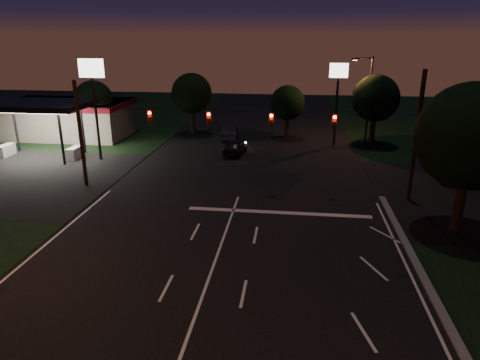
% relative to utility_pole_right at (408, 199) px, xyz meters
% --- Properties ---
extents(ground, '(140.00, 140.00, 0.00)m').
position_rel_utility_pole_right_xyz_m(ground, '(-12.00, -15.00, 0.00)').
color(ground, black).
rests_on(ground, ground).
extents(cross_street_left, '(20.00, 16.00, 0.02)m').
position_rel_utility_pole_right_xyz_m(cross_street_left, '(-32.00, 1.00, 0.00)').
color(cross_street_left, black).
rests_on(cross_street_left, ground).
extents(stop_bar, '(12.00, 0.50, 0.01)m').
position_rel_utility_pole_right_xyz_m(stop_bar, '(-9.00, -3.50, 0.01)').
color(stop_bar, silver).
rests_on(stop_bar, ground).
extents(utility_pole_right, '(0.30, 0.30, 9.00)m').
position_rel_utility_pole_right_xyz_m(utility_pole_right, '(0.00, 0.00, 0.00)').
color(utility_pole_right, black).
rests_on(utility_pole_right, ground).
extents(utility_pole_left, '(0.28, 0.28, 8.00)m').
position_rel_utility_pole_right_xyz_m(utility_pole_left, '(-24.00, 0.00, 0.00)').
color(utility_pole_left, black).
rests_on(utility_pole_left, ground).
extents(signal_span, '(24.00, 0.40, 1.56)m').
position_rel_utility_pole_right_xyz_m(signal_span, '(-12.00, -0.04, 5.50)').
color(signal_span, black).
rests_on(signal_span, ground).
extents(gas_station, '(14.20, 16.10, 5.25)m').
position_rel_utility_pole_right_xyz_m(gas_station, '(-33.86, 15.39, 2.38)').
color(gas_station, gray).
rests_on(gas_station, ground).
extents(pole_sign_left_near, '(2.20, 0.30, 9.10)m').
position_rel_utility_pole_right_xyz_m(pole_sign_left_near, '(-26.00, 7.00, 6.98)').
color(pole_sign_left_near, black).
rests_on(pole_sign_left_near, ground).
extents(pole_sign_right, '(1.80, 0.30, 8.40)m').
position_rel_utility_pole_right_xyz_m(pole_sign_right, '(-4.00, 15.00, 6.24)').
color(pole_sign_right, black).
rests_on(pole_sign_right, ground).
extents(street_light_right_far, '(2.20, 0.35, 9.00)m').
position_rel_utility_pole_right_xyz_m(street_light_right_far, '(-0.76, 17.00, 5.24)').
color(street_light_right_far, black).
rests_on(street_light_right_far, ground).
extents(tree_right_near, '(6.00, 6.00, 8.76)m').
position_rel_utility_pole_right_xyz_m(tree_right_near, '(1.53, -4.83, 5.68)').
color(tree_right_near, black).
rests_on(tree_right_near, ground).
extents(tree_far_a, '(4.20, 4.20, 6.42)m').
position_rel_utility_pole_right_xyz_m(tree_far_a, '(-29.98, 15.12, 4.26)').
color(tree_far_a, black).
rests_on(tree_far_a, ground).
extents(tree_far_b, '(4.60, 4.60, 6.98)m').
position_rel_utility_pole_right_xyz_m(tree_far_b, '(-19.98, 19.13, 4.61)').
color(tree_far_b, black).
rests_on(tree_far_b, ground).
extents(tree_far_c, '(3.80, 3.80, 5.86)m').
position_rel_utility_pole_right_xyz_m(tree_far_c, '(-8.98, 18.10, 3.90)').
color(tree_far_c, black).
rests_on(tree_far_c, ground).
extents(tree_far_d, '(4.80, 4.80, 7.30)m').
position_rel_utility_pole_right_xyz_m(tree_far_d, '(0.02, 16.13, 4.83)').
color(tree_far_d, black).
rests_on(tree_far_d, ground).
extents(tree_far_e, '(4.00, 4.00, 6.18)m').
position_rel_utility_pole_right_xyz_m(tree_far_e, '(8.02, 14.11, 4.11)').
color(tree_far_e, black).
rests_on(tree_far_e, ground).
extents(car_oncoming_a, '(2.14, 4.35, 1.43)m').
position_rel_utility_pole_right_xyz_m(car_oncoming_a, '(-13.81, 10.42, 0.71)').
color(car_oncoming_a, black).
rests_on(car_oncoming_a, ground).
extents(car_oncoming_b, '(1.85, 4.61, 1.49)m').
position_rel_utility_pole_right_xyz_m(car_oncoming_b, '(-15.20, 16.63, 0.75)').
color(car_oncoming_b, black).
rests_on(car_oncoming_b, ground).
extents(car_cross, '(5.06, 2.53, 1.41)m').
position_rel_utility_pole_right_xyz_m(car_cross, '(5.69, 3.63, 0.71)').
color(car_cross, black).
rests_on(car_cross, ground).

